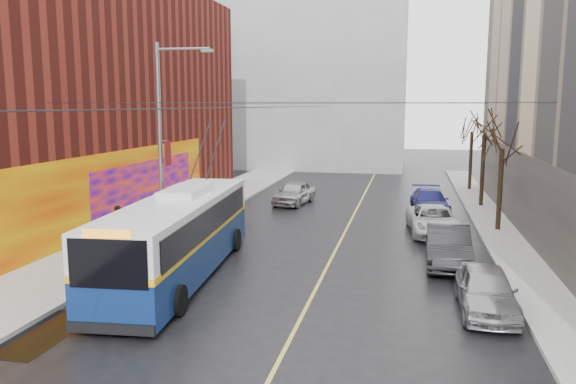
% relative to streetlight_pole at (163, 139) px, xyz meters
% --- Properties ---
extents(ground, '(140.00, 140.00, 0.00)m').
position_rel_streetlight_pole_xyz_m(ground, '(6.14, -10.00, -4.85)').
color(ground, black).
rests_on(ground, ground).
extents(sidewalk_left, '(4.00, 60.00, 0.15)m').
position_rel_streetlight_pole_xyz_m(sidewalk_left, '(-1.86, 2.00, -4.77)').
color(sidewalk_left, gray).
rests_on(sidewalk_left, ground).
extents(sidewalk_right, '(2.00, 60.00, 0.15)m').
position_rel_streetlight_pole_xyz_m(sidewalk_right, '(15.14, 2.00, -4.77)').
color(sidewalk_right, gray).
rests_on(sidewalk_right, ground).
extents(lane_line, '(0.12, 50.00, 0.01)m').
position_rel_streetlight_pole_xyz_m(lane_line, '(7.64, 4.00, -4.84)').
color(lane_line, '#BFB74C').
rests_on(lane_line, ground).
extents(building_left, '(12.11, 36.00, 14.00)m').
position_rel_streetlight_pole_xyz_m(building_left, '(-9.85, 3.99, 2.14)').
color(building_left, '#5D1912').
rests_on(building_left, ground).
extents(building_far, '(20.50, 12.10, 18.00)m').
position_rel_streetlight_pole_xyz_m(building_far, '(0.14, 34.99, 4.17)').
color(building_far, gray).
rests_on(building_far, ground).
extents(streetlight_pole, '(2.65, 0.60, 9.00)m').
position_rel_streetlight_pole_xyz_m(streetlight_pole, '(0.00, 0.00, 0.00)').
color(streetlight_pole, slate).
rests_on(streetlight_pole, ground).
extents(catenary_wires, '(18.00, 60.00, 0.22)m').
position_rel_streetlight_pole_xyz_m(catenary_wires, '(3.60, 4.77, 1.40)').
color(catenary_wires, black).
extents(tree_near, '(3.20, 3.20, 6.40)m').
position_rel_streetlight_pole_xyz_m(tree_near, '(15.14, 6.00, 0.13)').
color(tree_near, black).
rests_on(tree_near, ground).
extents(tree_mid, '(3.20, 3.20, 6.68)m').
position_rel_streetlight_pole_xyz_m(tree_mid, '(15.14, 13.00, 0.41)').
color(tree_mid, black).
rests_on(tree_mid, ground).
extents(tree_far, '(3.20, 3.20, 6.57)m').
position_rel_streetlight_pole_xyz_m(tree_far, '(15.14, 20.00, 0.30)').
color(tree_far, black).
rests_on(tree_far, ground).
extents(puddle, '(2.31, 3.45, 0.01)m').
position_rel_streetlight_pole_xyz_m(puddle, '(0.44, -10.03, -4.84)').
color(puddle, black).
rests_on(puddle, ground).
extents(pigeons_flying, '(3.40, 2.82, 3.03)m').
position_rel_streetlight_pole_xyz_m(pigeons_flying, '(2.69, 0.31, 2.22)').
color(pigeons_flying, slate).
extents(trolleybus, '(3.52, 12.07, 5.65)m').
position_rel_streetlight_pole_xyz_m(trolleybus, '(2.42, -4.22, -3.28)').
color(trolleybus, navy).
rests_on(trolleybus, ground).
extents(parked_car_a, '(1.69, 4.15, 1.41)m').
position_rel_streetlight_pole_xyz_m(parked_car_a, '(13.10, -5.70, -4.14)').
color(parked_car_a, '#A0A0A4').
rests_on(parked_car_a, ground).
extents(parked_car_b, '(1.73, 4.78, 1.57)m').
position_rel_streetlight_pole_xyz_m(parked_car_b, '(12.30, -0.56, -4.06)').
color(parked_car_b, '#262628').
rests_on(parked_car_b, ground).
extents(parked_car_c, '(2.78, 5.21, 1.39)m').
position_rel_streetlight_pole_xyz_m(parked_car_c, '(11.94, 4.82, -4.15)').
color(parked_car_c, '#BCBCBE').
rests_on(parked_car_c, ground).
extents(parked_car_d, '(2.37, 5.08, 1.43)m').
position_rel_streetlight_pole_xyz_m(parked_car_d, '(11.94, 10.30, -4.13)').
color(parked_car_d, navy).
rests_on(parked_car_d, ground).
extents(following_car, '(2.43, 4.56, 1.48)m').
position_rel_streetlight_pole_xyz_m(following_car, '(3.52, 11.75, -4.11)').
color(following_car, '#9A9B9F').
rests_on(following_car, ground).
extents(pedestrian_a, '(0.49, 0.64, 1.55)m').
position_rel_streetlight_pole_xyz_m(pedestrian_a, '(-0.80, 1.90, -3.92)').
color(pedestrian_a, black).
rests_on(pedestrian_a, sidewalk_left).
extents(pedestrian_b, '(0.87, 0.95, 1.59)m').
position_rel_streetlight_pole_xyz_m(pedestrian_b, '(-2.34, 0.00, -3.90)').
color(pedestrian_b, black).
rests_on(pedestrian_b, sidewalk_left).
extents(pedestrian_c, '(1.28, 1.12, 1.72)m').
position_rel_streetlight_pole_xyz_m(pedestrian_c, '(-0.75, -0.47, -3.84)').
color(pedestrian_c, black).
rests_on(pedestrian_c, sidewalk_left).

